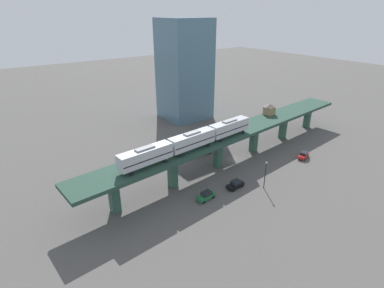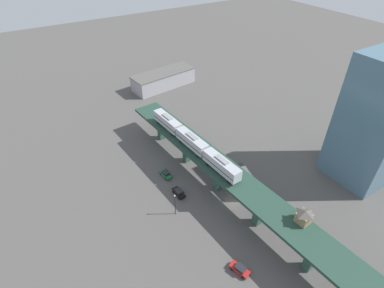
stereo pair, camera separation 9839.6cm
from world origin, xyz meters
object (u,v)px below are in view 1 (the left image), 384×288
signal_hut (269,109)px  street_lamp (265,173)px  street_car_red (304,155)px  street_car_black (235,184)px  office_tower (184,70)px  street_car_green (206,196)px  subway_train (192,140)px  delivery_truck (200,149)px

signal_hut → street_lamp: size_ratio=0.50×
signal_hut → street_car_red: 17.80m
street_car_black → office_tower: office_tower is taller
street_car_black → street_car_red: size_ratio=0.94×
street_car_black → street_car_red: 26.44m
street_car_green → street_lamp: street_lamp is taller
street_car_green → street_car_black: bearing=-92.7°
office_tower → street_car_black: bearing=158.1°
subway_train → street_car_red: (-8.23, -33.02, -10.16)m
signal_hut → delivery_truck: signal_hut is taller
delivery_truck → office_tower: (30.10, -15.61, 16.24)m
signal_hut → street_car_green: (-14.71, 36.48, -9.41)m
street_car_black → delivery_truck: 19.83m
signal_hut → street_car_red: (-15.02, 1.56, -9.41)m
signal_hut → delivery_truck: size_ratio=0.46×
street_car_red → signal_hut: bearing=-5.9°
street_car_red → office_tower: office_tower is taller
signal_hut → street_car_green: signal_hut is taller
street_car_black → street_car_green: 8.49m
street_lamp → delivery_truck: bearing=2.8°
street_car_black → delivery_truck: size_ratio=0.60×
street_car_red → street_lamp: size_ratio=0.68×
signal_hut → street_lamp: bearing=130.2°
signal_hut → street_car_green: bearing=112.0°
subway_train → office_tower: bearing=-32.7°
signal_hut → delivery_truck: (4.25, 23.78, -8.59)m
delivery_truck → street_car_green: bearing=146.2°
subway_train → street_car_red: subway_train is taller
delivery_truck → street_lamp: (-23.36, -1.15, 2.35)m
delivery_truck → street_lamp: bearing=-177.2°
street_lamp → street_car_red: bearing=-79.0°
signal_hut → street_car_red: bearing=174.1°
street_car_green → delivery_truck: bearing=-33.8°
street_lamp → office_tower: bearing=-15.1°
subway_train → signal_hut: bearing=-78.9°
subway_train → delivery_truck: subway_train is taller
signal_hut → street_lamp: (-19.11, 22.63, -6.25)m
subway_train → delivery_truck: size_ratio=4.96×
subway_train → office_tower: size_ratio=1.04×
subway_train → street_car_black: subway_train is taller
signal_hut → office_tower: office_tower is taller
subway_train → signal_hut: subway_train is taller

